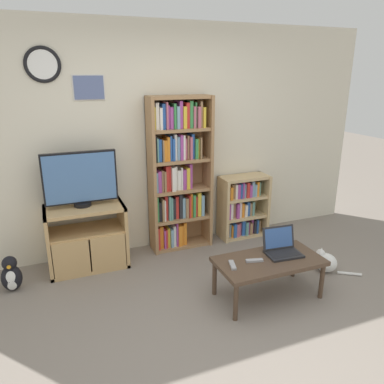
% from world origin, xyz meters
% --- Properties ---
extents(ground_plane, '(18.00, 18.00, 0.00)m').
position_xyz_m(ground_plane, '(0.00, 0.00, 0.00)').
color(ground_plane, gray).
extents(wall_back, '(5.64, 0.09, 2.60)m').
position_xyz_m(wall_back, '(-0.01, 1.94, 1.31)').
color(wall_back, beige).
rests_on(wall_back, ground_plane).
extents(tv_stand, '(0.83, 0.46, 0.70)m').
position_xyz_m(tv_stand, '(-0.85, 1.64, 0.35)').
color(tv_stand, tan).
rests_on(tv_stand, ground_plane).
extents(television, '(0.75, 0.18, 0.58)m').
position_xyz_m(television, '(-0.85, 1.68, 1.00)').
color(television, black).
rests_on(television, tv_stand).
extents(bookshelf_tall, '(0.73, 0.28, 1.81)m').
position_xyz_m(bookshelf_tall, '(0.25, 1.77, 0.92)').
color(bookshelf_tall, '#9E754C').
rests_on(bookshelf_tall, ground_plane).
extents(bookshelf_short, '(0.63, 0.30, 0.81)m').
position_xyz_m(bookshelf_short, '(1.11, 1.76, 0.39)').
color(bookshelf_short, tan).
rests_on(bookshelf_short, ground_plane).
extents(coffee_table, '(1.00, 0.51, 0.39)m').
position_xyz_m(coffee_table, '(0.67, 0.41, 0.35)').
color(coffee_table, '#4C3828').
rests_on(coffee_table, ground_plane).
extents(laptop, '(0.35, 0.29, 0.24)m').
position_xyz_m(laptop, '(0.85, 0.48, 0.45)').
color(laptop, '#232326').
rests_on(laptop, coffee_table).
extents(remote_near_laptop, '(0.17, 0.08, 0.02)m').
position_xyz_m(remote_near_laptop, '(0.52, 0.43, 0.40)').
color(remote_near_laptop, '#99999E').
rests_on(remote_near_laptop, coffee_table).
extents(remote_far_from_laptop, '(0.09, 0.17, 0.02)m').
position_xyz_m(remote_far_from_laptop, '(0.29, 0.43, 0.40)').
color(remote_far_from_laptop, '#99999E').
rests_on(remote_far_from_laptop, coffee_table).
extents(cat, '(0.45, 0.40, 0.25)m').
position_xyz_m(cat, '(1.51, 0.59, 0.11)').
color(cat, white).
rests_on(cat, ground_plane).
extents(penguin_figurine, '(0.20, 0.18, 0.36)m').
position_xyz_m(penguin_figurine, '(-1.61, 1.43, 0.17)').
color(penguin_figurine, black).
rests_on(penguin_figurine, ground_plane).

